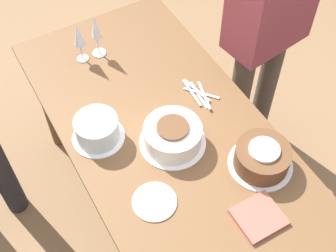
% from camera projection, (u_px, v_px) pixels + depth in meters
% --- Properties ---
extents(ground_plane, '(12.00, 12.00, 0.00)m').
position_uv_depth(ground_plane, '(168.00, 215.00, 2.58)').
color(ground_plane, '#8E6B47').
extents(dining_table, '(1.69, 0.82, 0.76)m').
position_uv_depth(dining_table, '(168.00, 148.00, 2.07)').
color(dining_table, brown).
rests_on(dining_table, ground_plane).
extents(cake_center_white, '(0.28, 0.28, 0.11)m').
position_uv_depth(cake_center_white, '(173.00, 136.00, 1.91)').
color(cake_center_white, white).
rests_on(cake_center_white, dining_table).
extents(cake_front_chocolate, '(0.26, 0.26, 0.11)m').
position_uv_depth(cake_front_chocolate, '(262.00, 158.00, 1.84)').
color(cake_front_chocolate, white).
rests_on(cake_front_chocolate, dining_table).
extents(cake_back_decorated, '(0.22, 0.22, 0.11)m').
position_uv_depth(cake_back_decorated, '(97.00, 130.00, 1.92)').
color(cake_back_decorated, white).
rests_on(cake_back_decorated, dining_table).
extents(wine_glass_near, '(0.06, 0.06, 0.22)m').
position_uv_depth(wine_glass_near, '(78.00, 36.00, 2.13)').
color(wine_glass_near, silver).
rests_on(wine_glass_near, dining_table).
extents(wine_glass_far, '(0.07, 0.07, 0.23)m').
position_uv_depth(wine_glass_far, '(96.00, 29.00, 2.15)').
color(wine_glass_far, silver).
rests_on(wine_glass_far, dining_table).
extents(dessert_plate_left, '(0.17, 0.17, 0.01)m').
position_uv_depth(dessert_plate_left, '(154.00, 202.00, 1.78)').
color(dessert_plate_left, beige).
rests_on(dessert_plate_left, dining_table).
extents(fork_pile, '(0.21, 0.12, 0.01)m').
position_uv_depth(fork_pile, '(199.00, 93.00, 2.10)').
color(fork_pile, silver).
rests_on(fork_pile, dining_table).
extents(napkin_stack, '(0.16, 0.17, 0.02)m').
position_uv_depth(napkin_stack, '(259.00, 217.00, 1.73)').
color(napkin_stack, '#B75B4C').
rests_on(napkin_stack, dining_table).
extents(person_cutting, '(0.28, 0.43, 1.62)m').
position_uv_depth(person_cutting, '(271.00, 9.00, 2.13)').
color(person_cutting, '#4C4238').
rests_on(person_cutting, ground_plane).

